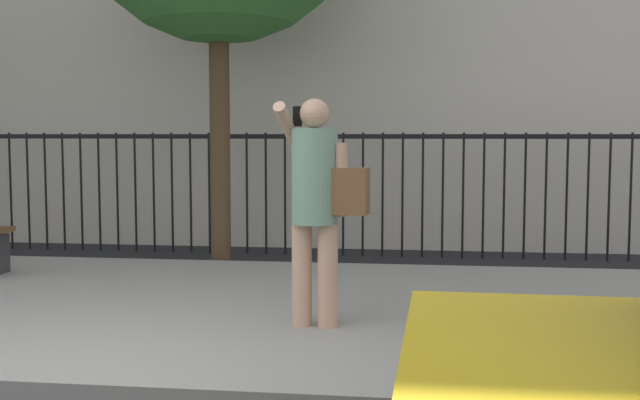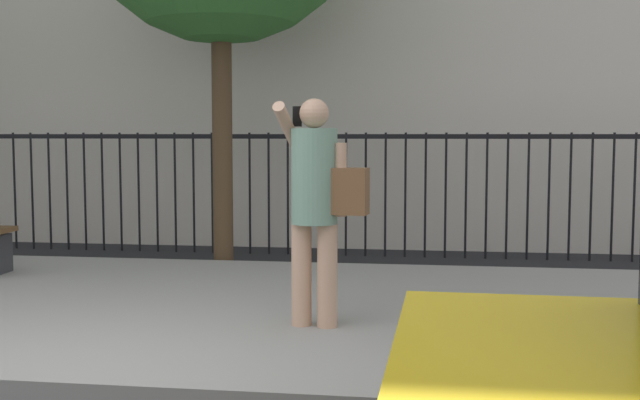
{
  "view_description": "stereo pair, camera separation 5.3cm",
  "coord_description": "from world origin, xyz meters",
  "views": [
    {
      "loc": [
        2.18,
        -4.14,
        1.58
      ],
      "look_at": [
        1.39,
        1.83,
        1.07
      ],
      "focal_mm": 43.83,
      "sensor_mm": 36.0,
      "label": 1
    },
    {
      "loc": [
        2.23,
        -4.13,
        1.58
      ],
      "look_at": [
        1.39,
        1.83,
        1.07
      ],
      "focal_mm": 43.83,
      "sensor_mm": 36.0,
      "label": 2
    }
  ],
  "objects": [
    {
      "name": "sidewalk",
      "position": [
        0.0,
        2.2,
        0.07
      ],
      "size": [
        28.0,
        4.4,
        0.15
      ],
      "primitive_type": "cube",
      "color": "gray",
      "rests_on": "ground"
    },
    {
      "name": "iron_fence",
      "position": [
        0.0,
        5.9,
        1.02
      ],
      "size": [
        12.03,
        0.04,
        1.6
      ],
      "color": "black",
      "rests_on": "ground"
    },
    {
      "name": "pedestrian_on_phone",
      "position": [
        1.41,
        1.52,
        1.13
      ],
      "size": [
        0.68,
        0.5,
        1.69
      ],
      "color": "tan",
      "rests_on": "sidewalk"
    }
  ]
}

